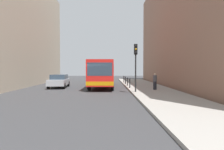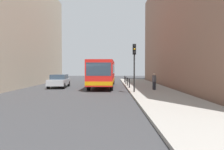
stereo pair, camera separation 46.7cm
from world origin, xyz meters
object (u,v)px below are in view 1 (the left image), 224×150
object	(u,v)px
bollard_far	(125,80)
bollard_mid	(127,82)
car_beside_bus	(59,81)
traffic_light	(136,59)
bollard_farthest	(124,79)
pedestrian_near_signal	(155,81)
bollard_near	(130,83)
bus	(103,72)

from	to	relation	value
bollard_far	bollard_mid	bearing A→B (deg)	-90.00
bollard_far	car_beside_bus	bearing A→B (deg)	-156.32
traffic_light	bollard_farthest	world-z (taller)	traffic_light
pedestrian_near_signal	bollard_farthest	bearing A→B (deg)	60.37
bollard_near	bollard_mid	size ratio (longest dim) A/B	1.00
traffic_light	pedestrian_near_signal	xyz separation A→B (m)	(2.09, 1.85, -2.07)
bollard_near	pedestrian_near_signal	xyz separation A→B (m)	(2.19, -1.87, 0.31)
bollard_mid	bollard_farthest	world-z (taller)	same
bollard_near	car_beside_bus	bearing A→B (deg)	166.13
traffic_light	bollard_far	bearing A→B (deg)	90.63
traffic_light	bollard_near	distance (m)	4.42
traffic_light	bollard_mid	bearing A→B (deg)	90.90
car_beside_bus	bollard_farthest	bearing A→B (deg)	-144.45
bus	bollard_far	xyz separation A→B (m)	(2.86, 2.56, -1.10)
car_beside_bus	pedestrian_near_signal	xyz separation A→B (m)	(9.98, -3.79, 0.15)
bollard_far	bollard_farthest	xyz separation A→B (m)	(0.00, 2.67, 0.00)
bus	bollard_farthest	xyz separation A→B (m)	(2.86, 5.23, -1.10)
bollard_near	bollard_farthest	xyz separation A→B (m)	(0.00, 8.01, 0.00)
bus	traffic_light	world-z (taller)	traffic_light
traffic_light	bollard_far	size ratio (longest dim) A/B	4.32
car_beside_bus	bollard_mid	xyz separation A→B (m)	(7.79, 0.75, -0.16)
traffic_light	bollard_mid	distance (m)	6.82
bollard_near	pedestrian_near_signal	bearing A→B (deg)	-40.44
traffic_light	bus	bearing A→B (deg)	114.48
pedestrian_near_signal	bollard_mid	bearing A→B (deg)	73.64
bus	pedestrian_near_signal	bearing A→B (deg)	139.02
car_beside_bus	traffic_light	size ratio (longest dim) A/B	1.09
bus	bollard_farthest	bearing A→B (deg)	-117.01
traffic_light	bollard_mid	size ratio (longest dim) A/B	4.32
bollard_far	bollard_near	bearing A→B (deg)	-90.00
car_beside_bus	bollard_near	world-z (taller)	car_beside_bus
bus	bollard_mid	bearing A→B (deg)	179.52
traffic_light	bollard_near	size ratio (longest dim) A/B	4.32
traffic_light	bollard_farthest	bearing A→B (deg)	90.49
bollard_near	bollard_farthest	distance (m)	8.01
bollard_far	pedestrian_near_signal	world-z (taller)	pedestrian_near_signal
car_beside_bus	bollard_far	bearing A→B (deg)	-158.77
traffic_light	bollard_far	distance (m)	9.37
bollard_near	pedestrian_near_signal	distance (m)	2.90
bollard_mid	car_beside_bus	bearing A→B (deg)	-174.53
car_beside_bus	bollard_far	world-z (taller)	car_beside_bus
bollard_near	pedestrian_near_signal	world-z (taller)	pedestrian_near_signal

